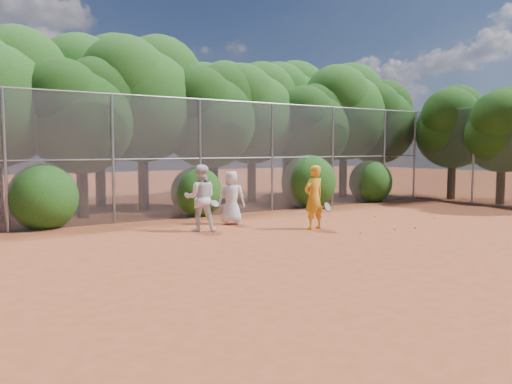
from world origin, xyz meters
TOP-DOWN VIEW (x-y plane):
  - ground at (0.00, 0.00)m, footprint 80.00×80.00m
  - fence_back at (-0.12, 6.00)m, footprint 20.05×0.09m
  - fence_side at (10.00, 3.00)m, footprint 0.09×6.09m
  - tree_2 at (-4.45, 7.83)m, footprint 3.99×3.47m
  - tree_3 at (-1.94, 8.84)m, footprint 4.89×4.26m
  - tree_4 at (0.55, 8.24)m, footprint 4.19×3.64m
  - tree_5 at (3.06, 9.04)m, footprint 4.51×3.92m
  - tree_6 at (5.55, 8.03)m, footprint 3.86×3.36m
  - tree_7 at (8.06, 8.64)m, footprint 4.77×4.14m
  - tree_8 at (10.05, 8.34)m, footprint 4.25×3.70m
  - tree_10 at (-2.93, 11.05)m, footprint 5.15×4.48m
  - tree_11 at (2.06, 10.64)m, footprint 4.64×4.03m
  - tree_12 at (6.56, 11.24)m, footprint 5.02×4.37m
  - tree_13 at (11.45, 5.03)m, footprint 3.86×3.36m
  - tree_14 at (11.25, 2.53)m, footprint 3.61×3.14m
  - bush_0 at (-6.00, 6.30)m, footprint 2.00×2.00m
  - bush_1 at (-1.00, 6.30)m, footprint 1.80×1.80m
  - bush_2 at (4.00, 6.30)m, footprint 2.20×2.20m
  - bush_3 at (7.50, 6.30)m, footprint 1.90×1.90m
  - player_yellow at (0.51, 1.75)m, footprint 0.87×0.54m
  - player_teen at (-1.00, 3.88)m, footprint 0.97×0.91m
  - player_white at (-2.38, 3.26)m, footprint 1.13×1.04m
  - ball_0 at (3.03, 0.18)m, footprint 0.07×0.07m
  - ball_1 at (3.91, 2.58)m, footprint 0.07×0.07m
  - ball_2 at (2.38, 0.37)m, footprint 0.07×0.07m
  - ball_3 at (5.38, 1.33)m, footprint 0.07×0.07m
  - ball_4 at (1.06, 0.41)m, footprint 0.07×0.07m
  - ball_5 at (2.68, 4.09)m, footprint 0.07×0.07m

SIDE VIEW (x-z plane):
  - ground at x=0.00m, z-range 0.00..0.00m
  - ball_0 at x=3.03m, z-range 0.00..0.07m
  - ball_1 at x=3.91m, z-range 0.00..0.07m
  - ball_2 at x=2.38m, z-range 0.00..0.07m
  - ball_3 at x=5.38m, z-range 0.00..0.07m
  - ball_4 at x=1.06m, z-range 0.00..0.07m
  - ball_5 at x=2.68m, z-range 0.00..0.07m
  - player_teen at x=-1.00m, z-range -0.01..1.69m
  - bush_1 at x=-1.00m, z-range 0.00..1.80m
  - player_yellow at x=0.51m, z-range 0.00..1.85m
  - player_white at x=-2.38m, z-range 0.00..1.88m
  - bush_3 at x=7.50m, z-range 0.00..1.90m
  - bush_0 at x=-6.00m, z-range 0.00..2.00m
  - bush_2 at x=4.00m, z-range 0.00..2.20m
  - fence_side at x=10.00m, z-range 0.04..4.06m
  - fence_back at x=-0.12m, z-range 0.04..4.06m
  - tree_14 at x=11.25m, z-range 0.77..5.71m
  - tree_6 at x=5.55m, z-range 0.82..6.11m
  - tree_13 at x=11.45m, z-range 0.82..6.11m
  - tree_2 at x=-4.45m, z-range 0.85..6.32m
  - tree_4 at x=0.55m, z-range 0.89..6.62m
  - tree_8 at x=10.05m, z-range 0.91..6.73m
  - tree_5 at x=3.06m, z-range 0.96..7.13m
  - tree_11 at x=2.06m, z-range 0.99..7.34m
  - tree_7 at x=8.06m, z-range 1.02..7.54m
  - tree_3 at x=-1.94m, z-range 1.04..7.75m
  - tree_12 at x=6.56m, z-range 1.07..7.95m
  - tree_10 at x=-2.93m, z-range 1.10..8.16m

